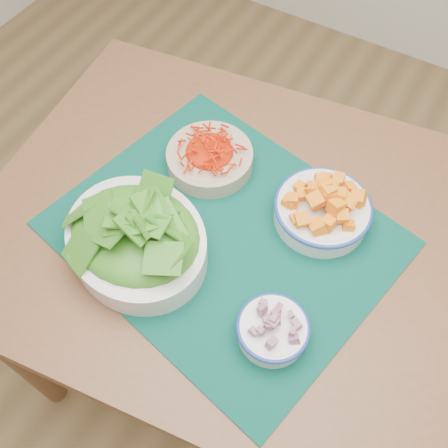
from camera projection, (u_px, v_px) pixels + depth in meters
name	position (u px, v px, depth m)	size (l,w,h in m)	color
ground	(154.00, 434.00, 1.46)	(4.00, 4.00, 0.00)	olive
table	(276.00, 263.00, 1.03)	(1.28, 0.94, 0.75)	brown
placemat	(224.00, 233.00, 0.95)	(0.59, 0.49, 0.00)	#012C25
carrot_bowl	(210.00, 155.00, 1.02)	(0.23, 0.23, 0.07)	tan
squash_bowl	(324.00, 206.00, 0.93)	(0.23, 0.23, 0.09)	white
lettuce_bowl	(135.00, 235.00, 0.88)	(0.34, 0.32, 0.12)	white
onion_bowl	(273.00, 328.00, 0.82)	(0.15, 0.15, 0.06)	white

